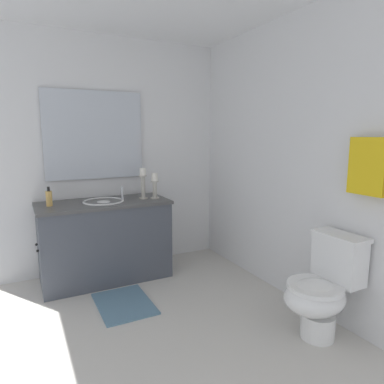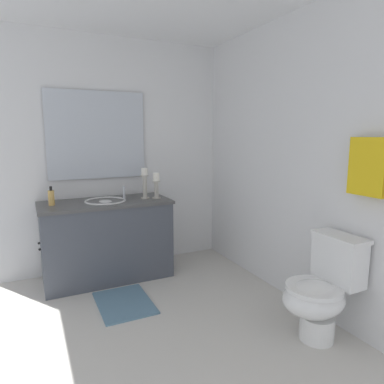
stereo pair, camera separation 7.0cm
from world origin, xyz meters
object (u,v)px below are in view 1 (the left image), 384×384
at_px(sink_basin, 104,205).
at_px(mirror, 95,135).
at_px(vanity_cabinet, 105,240).
at_px(soap_bottle, 49,198).
at_px(candle_holder_short, 143,183).
at_px(towel_near_vanity, 367,166).
at_px(candle_holder_tall, 155,185).
at_px(toilet, 322,289).
at_px(bath_mat, 124,304).

bearing_deg(sink_basin, mirror, -179.80).
relative_size(vanity_cabinet, mirror, 1.27).
bearing_deg(soap_bottle, mirror, 117.99).
relative_size(mirror, candle_holder_short, 3.15).
height_order(sink_basin, towel_near_vanity, towel_near_vanity).
relative_size(candle_holder_tall, towel_near_vanity, 0.69).
height_order(toilet, towel_near_vanity, towel_near_vanity).
height_order(vanity_cabinet, towel_near_vanity, towel_near_vanity).
xyz_separation_m(soap_bottle, toilet, (1.75, 1.62, -0.50)).
xyz_separation_m(soap_bottle, towel_near_vanity, (1.88, 1.82, 0.37)).
relative_size(mirror, toilet, 1.33).
height_order(soap_bottle, bath_mat, soap_bottle).
bearing_deg(candle_holder_tall, candle_holder_short, -110.15).
distance_m(candle_holder_short, toilet, 1.95).
height_order(vanity_cabinet, toilet, vanity_cabinet).
xyz_separation_m(vanity_cabinet, candle_holder_tall, (0.07, 0.51, 0.54)).
bearing_deg(sink_basin, toilet, 32.90).
relative_size(sink_basin, toilet, 0.54).
relative_size(vanity_cabinet, soap_bottle, 7.03).
distance_m(vanity_cabinet, bath_mat, 0.74).
xyz_separation_m(candle_holder_tall, toilet, (1.67, 0.61, -0.57)).
distance_m(mirror, toilet, 2.55).
relative_size(soap_bottle, toilet, 0.24).
xyz_separation_m(candle_holder_short, toilet, (1.71, 0.72, -0.60)).
bearing_deg(vanity_cabinet, bath_mat, 0.00).
distance_m(vanity_cabinet, soap_bottle, 0.68).
relative_size(candle_holder_tall, candle_holder_short, 0.84).
distance_m(mirror, candle_holder_short, 0.70).
bearing_deg(toilet, soap_bottle, -137.34).
height_order(candle_holder_tall, candle_holder_short, candle_holder_short).
distance_m(candle_holder_tall, soap_bottle, 1.01).
bearing_deg(candle_holder_short, bath_mat, -33.96).
relative_size(candle_holder_short, bath_mat, 0.53).
bearing_deg(candle_holder_short, toilet, 22.91).
bearing_deg(mirror, toilet, 29.14).
height_order(mirror, towel_near_vanity, mirror).
relative_size(candle_holder_tall, soap_bottle, 1.47).
bearing_deg(sink_basin, soap_bottle, -92.14).
bearing_deg(mirror, candle_holder_tall, 55.79).
bearing_deg(sink_basin, candle_holder_short, 86.00).
distance_m(candle_holder_tall, candle_holder_short, 0.12).
bearing_deg(toilet, vanity_cabinet, -147.08).
xyz_separation_m(vanity_cabinet, towel_near_vanity, (1.86, 1.33, 0.84)).
height_order(vanity_cabinet, soap_bottle, soap_bottle).
bearing_deg(sink_basin, vanity_cabinet, -90.00).
height_order(towel_near_vanity, bath_mat, towel_near_vanity).
bearing_deg(towel_near_vanity, toilet, -120.89).
relative_size(mirror, candle_holder_tall, 3.76).
height_order(vanity_cabinet, sink_basin, sink_basin).
bearing_deg(candle_holder_tall, soap_bottle, -94.96).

